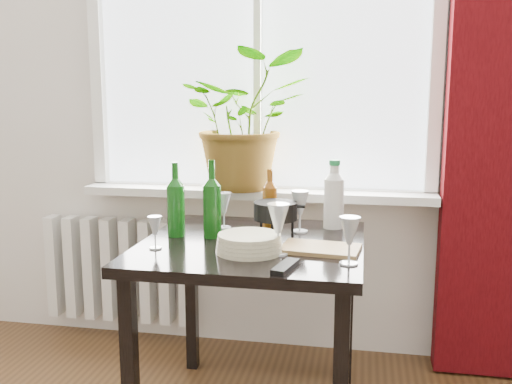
% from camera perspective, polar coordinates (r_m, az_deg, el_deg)
% --- Properties ---
extents(window, '(1.72, 0.08, 1.62)m').
position_cam_1_polar(window, '(2.84, 0.27, 15.77)').
color(window, white).
rests_on(window, ground).
extents(windowsill, '(1.72, 0.20, 0.04)m').
position_cam_1_polar(windowsill, '(2.80, -0.01, -0.08)').
color(windowsill, silver).
rests_on(windowsill, ground).
extents(curtain, '(0.50, 0.12, 2.56)m').
position_cam_1_polar(curtain, '(2.74, 23.81, 8.79)').
color(curtain, '#350407').
rests_on(curtain, ground).
extents(radiator, '(0.80, 0.10, 0.55)m').
position_cam_1_polar(radiator, '(3.15, -13.53, -7.53)').
color(radiator, silver).
rests_on(radiator, ground).
extents(table, '(0.85, 0.85, 0.74)m').
position_cam_1_polar(table, '(2.25, -0.37, -7.23)').
color(table, black).
rests_on(table, ground).
extents(potted_plant, '(0.73, 0.68, 0.66)m').
position_cam_1_polar(potted_plant, '(2.76, -1.11, 7.15)').
color(potted_plant, '#2B761F').
rests_on(potted_plant, windowsill).
extents(wine_bottle_left, '(0.08, 0.08, 0.30)m').
position_cam_1_polar(wine_bottle_left, '(2.30, -8.03, -0.69)').
color(wine_bottle_left, '#0D480E').
rests_on(wine_bottle_left, table).
extents(wine_bottle_right, '(0.09, 0.09, 0.31)m').
position_cam_1_polar(wine_bottle_right, '(2.26, -4.42, -0.67)').
color(wine_bottle_right, '#0C3D0B').
rests_on(wine_bottle_right, table).
extents(bottle_amber, '(0.07, 0.07, 0.26)m').
position_cam_1_polar(bottle_amber, '(2.41, 1.39, -0.63)').
color(bottle_amber, brown).
rests_on(bottle_amber, table).
extents(cleaning_bottle, '(0.11, 0.11, 0.30)m').
position_cam_1_polar(cleaning_bottle, '(2.43, 7.80, -0.16)').
color(cleaning_bottle, silver).
rests_on(cleaning_bottle, table).
extents(wineglass_front_right, '(0.10, 0.10, 0.19)m').
position_cam_1_polar(wineglass_front_right, '(2.03, 2.24, -3.66)').
color(wineglass_front_right, silver).
rests_on(wineglass_front_right, table).
extents(wineglass_far_right, '(0.09, 0.09, 0.17)m').
position_cam_1_polar(wineglass_far_right, '(1.93, 9.33, -4.76)').
color(wineglass_far_right, '#B2BBBF').
rests_on(wineglass_far_right, table).
extents(wineglass_back_center, '(0.09, 0.09, 0.18)m').
position_cam_1_polar(wineglass_back_center, '(2.36, 4.41, -1.89)').
color(wineglass_back_center, silver).
rests_on(wineglass_back_center, table).
extents(wineglass_back_left, '(0.08, 0.08, 0.16)m').
position_cam_1_polar(wineglass_back_left, '(2.42, -3.24, -1.82)').
color(wineglass_back_left, '#B8BDC6').
rests_on(wineglass_back_left, table).
extents(wineglass_front_left, '(0.06, 0.06, 0.12)m').
position_cam_1_polar(wineglass_front_left, '(2.14, -10.07, -3.99)').
color(wineglass_front_left, silver).
rests_on(wineglass_front_left, table).
extents(plate_stack, '(0.28, 0.28, 0.07)m').
position_cam_1_polar(plate_stack, '(2.07, -0.67, -5.16)').
color(plate_stack, beige).
rests_on(plate_stack, table).
extents(fondue_pot, '(0.21, 0.19, 0.14)m').
position_cam_1_polar(fondue_pot, '(2.30, 1.96, -2.68)').
color(fondue_pot, black).
rests_on(fondue_pot, table).
extents(tv_remote, '(0.08, 0.16, 0.02)m').
position_cam_1_polar(tv_remote, '(1.88, 2.96, -7.45)').
color(tv_remote, black).
rests_on(tv_remote, table).
extents(cutting_board, '(0.30, 0.21, 0.02)m').
position_cam_1_polar(cutting_board, '(2.11, 6.46, -5.63)').
color(cutting_board, olive).
rests_on(cutting_board, table).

